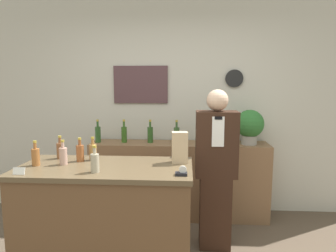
{
  "coord_description": "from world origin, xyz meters",
  "views": [
    {
      "loc": [
        0.23,
        -1.84,
        1.66
      ],
      "look_at": [
        0.04,
        1.13,
        1.23
      ],
      "focal_mm": 32.0,
      "sensor_mm": 36.0,
      "label": 1
    }
  ],
  "objects_px": {
    "potted_plant": "(250,125)",
    "paper_bag": "(180,147)",
    "shopkeeper": "(216,171)",
    "tape_dispenser": "(182,172)"
  },
  "relations": [
    {
      "from": "potted_plant",
      "to": "paper_bag",
      "type": "height_order",
      "value": "potted_plant"
    },
    {
      "from": "shopkeeper",
      "to": "potted_plant",
      "type": "bearing_deg",
      "value": 55.32
    },
    {
      "from": "paper_bag",
      "to": "tape_dispenser",
      "type": "distance_m",
      "value": 0.37
    },
    {
      "from": "potted_plant",
      "to": "paper_bag",
      "type": "xyz_separation_m",
      "value": [
        -0.8,
        -1.05,
        -0.05
      ]
    },
    {
      "from": "tape_dispenser",
      "to": "paper_bag",
      "type": "bearing_deg",
      "value": 93.9
    },
    {
      "from": "shopkeeper",
      "to": "tape_dispenser",
      "type": "relative_size",
      "value": 17.74
    },
    {
      "from": "shopkeeper",
      "to": "potted_plant",
      "type": "distance_m",
      "value": 0.87
    },
    {
      "from": "shopkeeper",
      "to": "paper_bag",
      "type": "distance_m",
      "value": 0.62
    },
    {
      "from": "potted_plant",
      "to": "shopkeeper",
      "type": "bearing_deg",
      "value": -124.68
    },
    {
      "from": "paper_bag",
      "to": "potted_plant",
      "type": "bearing_deg",
      "value": 52.62
    }
  ]
}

